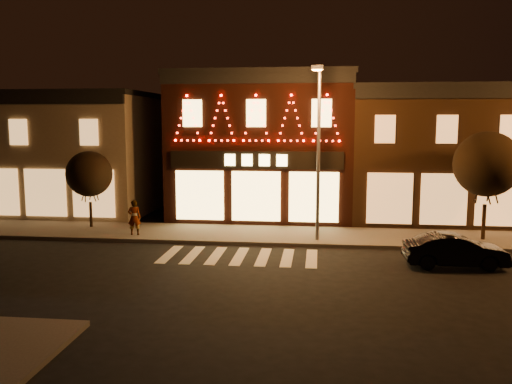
# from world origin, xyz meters

# --- Properties ---
(ground) EXTENTS (120.00, 120.00, 0.00)m
(ground) POSITION_xyz_m (0.00, 0.00, 0.00)
(ground) COLOR black
(ground) RESTS_ON ground
(sidewalk_far) EXTENTS (44.00, 4.00, 0.15)m
(sidewalk_far) POSITION_xyz_m (2.00, 8.00, 0.07)
(sidewalk_far) COLOR #47423D
(sidewalk_far) RESTS_ON ground
(building_left) EXTENTS (12.20, 8.28, 7.30)m
(building_left) POSITION_xyz_m (-13.00, 13.99, 3.66)
(building_left) COLOR #7F6F5A
(building_left) RESTS_ON ground
(building_pulp) EXTENTS (10.20, 8.34, 8.30)m
(building_pulp) POSITION_xyz_m (0.00, 13.98, 4.16)
(building_pulp) COLOR black
(building_pulp) RESTS_ON ground
(building_right_a) EXTENTS (9.20, 8.28, 7.50)m
(building_right_a) POSITION_xyz_m (9.50, 13.99, 3.76)
(building_right_a) COLOR #382313
(building_right_a) RESTS_ON ground
(streetlamp_mid) EXTENTS (0.51, 1.79, 7.83)m
(streetlamp_mid) POSITION_xyz_m (3.19, 6.70, 4.74)
(streetlamp_mid) COLOR #59595E
(streetlamp_mid) RESTS_ON sidewalk_far
(tree_left) EXTENTS (2.35, 2.35, 3.93)m
(tree_left) POSITION_xyz_m (-8.49, 8.62, 2.90)
(tree_left) COLOR black
(tree_left) RESTS_ON sidewalk_far
(tree_right) EXTENTS (2.99, 2.99, 5.00)m
(tree_right) POSITION_xyz_m (10.88, 7.90, 3.65)
(tree_right) COLOR black
(tree_right) RESTS_ON sidewalk_far
(dark_sedan) EXTENTS (3.92, 1.52, 1.28)m
(dark_sedan) POSITION_xyz_m (8.53, 3.42, 0.64)
(dark_sedan) COLOR black
(dark_sedan) RESTS_ON ground
(pedestrian) EXTENTS (0.68, 0.52, 1.70)m
(pedestrian) POSITION_xyz_m (-5.55, 6.93, 1.00)
(pedestrian) COLOR gray
(pedestrian) RESTS_ON sidewalk_far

